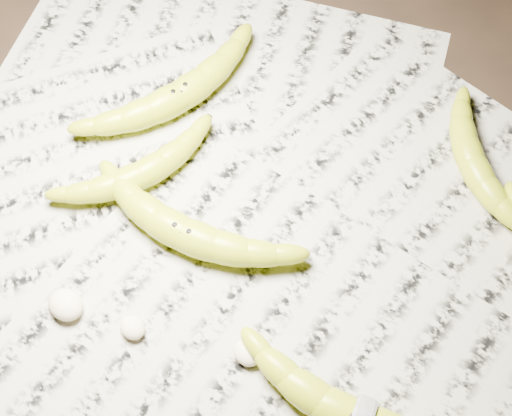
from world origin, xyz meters
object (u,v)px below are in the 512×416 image
Objects in this scene: banana_left_b at (141,173)px; banana_upper_a at (474,162)px; banana_left_a at (179,94)px; banana_center at (184,233)px.

banana_left_b is 1.00× the size of banana_upper_a.
banana_left_a is 1.29× the size of banana_left_b.
banana_center is 1.25× the size of banana_upper_a.
banana_left_b is 0.09m from banana_center.
banana_left_a reaches higher than banana_left_b.
banana_left_a is 0.12m from banana_left_b.
banana_center reaches higher than banana_upper_a.
banana_left_a is at bearing 121.06° from banana_center.
banana_left_a and banana_center have the same top height.
banana_left_b is 0.39m from banana_upper_a.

